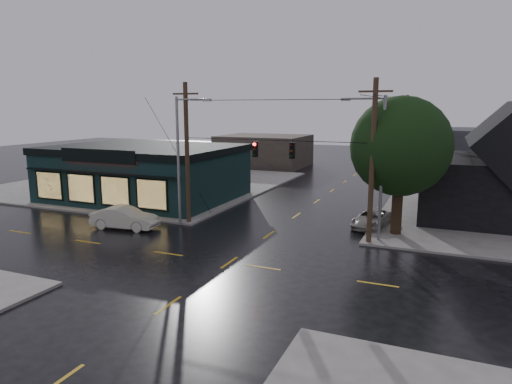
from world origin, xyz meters
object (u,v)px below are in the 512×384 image
at_px(utility_pole_nw, 189,224).
at_px(suv_silver, 371,219).
at_px(utility_pole_ne, 368,244).
at_px(sedan_cream, 125,218).
at_px(corner_tree, 400,147).

relative_size(utility_pole_nw, suv_silver, 2.32).
height_order(utility_pole_nw, suv_silver, utility_pole_nw).
bearing_deg(utility_pole_ne, sedan_cream, -169.85).
distance_m(corner_tree, utility_pole_nw, 15.74).
distance_m(sedan_cream, suv_silver, 17.45).
bearing_deg(sedan_cream, utility_pole_nw, -57.00).
bearing_deg(sedan_cream, suv_silver, -73.55).
height_order(corner_tree, sedan_cream, corner_tree).
height_order(corner_tree, suv_silver, corner_tree).
relative_size(utility_pole_nw, utility_pole_ne, 1.00).
bearing_deg(suv_silver, corner_tree, -31.65).
height_order(corner_tree, utility_pole_ne, corner_tree).
bearing_deg(utility_pole_nw, utility_pole_ne, 0.00).
bearing_deg(corner_tree, utility_pole_nw, -169.46).
distance_m(corner_tree, suv_silver, 5.83).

